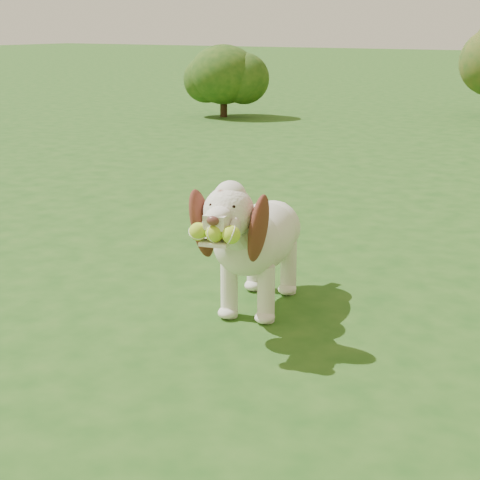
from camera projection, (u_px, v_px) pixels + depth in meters
The scene contains 3 objects.
ground at pixel (258, 320), 3.64m from camera, with size 80.00×80.00×0.00m, color #1D4B15.
dog at pixel (255, 236), 3.66m from camera, with size 0.55×1.15×0.75m.
shrub_a at pixel (224, 75), 11.44m from camera, with size 1.08×1.08×1.12m.
Camera 1 is at (1.68, -2.93, 1.41)m, focal length 55.00 mm.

